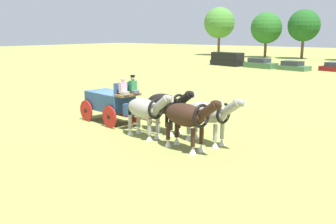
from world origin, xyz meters
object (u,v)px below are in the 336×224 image
(draft_horse_lead_off, at_px, (187,117))
(parked_vehicle_c, at_px, (293,66))
(draft_horse_rear_near, at_px, (166,105))
(draft_horse_lead_near, at_px, (208,114))
(show_wagon, at_px, (112,102))
(parked_vehicle_b, at_px, (260,64))
(parked_vehicle_a, at_px, (227,59))
(draft_horse_rear_off, at_px, (145,110))

(draft_horse_lead_off, bearing_deg, parked_vehicle_c, 103.59)
(draft_horse_rear_near, bearing_deg, draft_horse_lead_near, -8.02)
(show_wagon, xyz_separation_m, parked_vehicle_b, (-7.30, 34.37, -0.56))
(draft_horse_lead_off, bearing_deg, show_wagon, 165.90)
(show_wagon, distance_m, parked_vehicle_a, 37.07)
(show_wagon, height_order, draft_horse_lead_near, show_wagon)
(show_wagon, relative_size, draft_horse_lead_near, 1.77)
(draft_horse_rear_near, height_order, draft_horse_lead_near, draft_horse_rear_near)
(parked_vehicle_a, relative_size, parked_vehicle_b, 1.11)
(draft_horse_lead_off, xyz_separation_m, parked_vehicle_a, (-18.59, 36.34, -0.47))
(draft_horse_lead_off, xyz_separation_m, parked_vehicle_c, (-8.58, 35.48, -0.89))
(parked_vehicle_a, distance_m, parked_vehicle_c, 10.06)
(draft_horse_lead_near, bearing_deg, parked_vehicle_c, 104.39)
(parked_vehicle_b, xyz_separation_m, parked_vehicle_c, (4.68, -0.39, -0.06))
(draft_horse_rear_off, height_order, draft_horse_lead_off, draft_horse_lead_off)
(show_wagon, xyz_separation_m, draft_horse_lead_near, (6.16, -0.21, 0.19))
(show_wagon, height_order, parked_vehicle_c, show_wagon)
(draft_horse_lead_near, relative_size, draft_horse_lead_off, 1.05)
(draft_horse_rear_off, bearing_deg, parked_vehicle_b, 106.76)
(parked_vehicle_c, bearing_deg, draft_horse_rear_off, -80.29)
(draft_horse_rear_off, relative_size, draft_horse_lead_near, 0.93)
(show_wagon, xyz_separation_m, draft_horse_rear_near, (3.56, 0.15, 0.22))
(draft_horse_rear_near, bearing_deg, parked_vehicle_b, 107.61)
(draft_horse_lead_near, xyz_separation_m, draft_horse_lead_off, (-0.20, -1.29, 0.08))
(show_wagon, relative_size, draft_horse_lead_off, 1.85)
(parked_vehicle_a, bearing_deg, draft_horse_lead_off, -62.91)
(parked_vehicle_c, bearing_deg, draft_horse_lead_off, -76.41)
(draft_horse_rear_off, xyz_separation_m, parked_vehicle_b, (-10.69, 35.50, -0.74))
(show_wagon, height_order, draft_horse_rear_near, show_wagon)
(parked_vehicle_b, height_order, parked_vehicle_c, parked_vehicle_b)
(draft_horse_rear_near, relative_size, parked_vehicle_a, 0.61)
(draft_horse_rear_off, distance_m, draft_horse_lead_near, 2.91)
(draft_horse_rear_near, bearing_deg, draft_horse_rear_off, -97.57)
(show_wagon, relative_size, draft_horse_rear_off, 1.91)
(parked_vehicle_b, bearing_deg, draft_horse_lead_off, -69.71)
(draft_horse_lead_off, xyz_separation_m, parked_vehicle_b, (-13.26, 35.87, -0.83))
(parked_vehicle_b, bearing_deg, draft_horse_rear_off, -73.24)
(show_wagon, bearing_deg, parked_vehicle_c, 94.40)
(draft_horse_rear_off, bearing_deg, parked_vehicle_c, 99.71)
(parked_vehicle_a, height_order, parked_vehicle_b, parked_vehicle_a)
(draft_horse_lead_off, relative_size, parked_vehicle_c, 0.72)
(draft_horse_rear_near, distance_m, parked_vehicle_b, 35.91)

